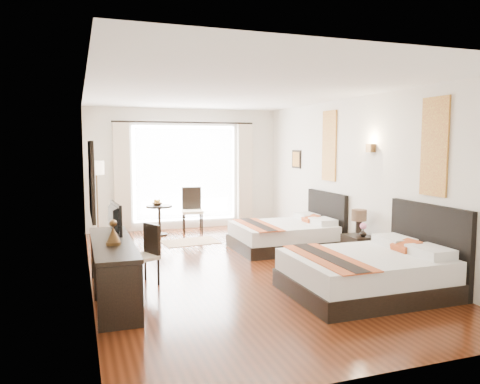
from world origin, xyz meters
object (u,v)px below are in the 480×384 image
object	(u,v)px
vase	(363,231)
side_table	(159,220)
nightstand	(358,249)
television	(110,218)
fruit_bowl	(157,204)
desk_chair	(143,267)
table_lamp	(359,217)
console_desk	(113,270)
bed_far	(287,234)
bed_near	(371,271)
window_chair	(192,218)
floor_lamp	(96,173)

from	to	relation	value
vase	side_table	xyz separation A→B (m)	(-2.74, 3.62, -0.23)
nightstand	television	world-z (taller)	television
fruit_bowl	desk_chair	bearing A→B (deg)	-102.49
nightstand	table_lamp	xyz separation A→B (m)	(0.04, 0.06, 0.53)
nightstand	console_desk	bearing A→B (deg)	-172.77
bed_far	console_desk	bearing A→B (deg)	-150.24
table_lamp	television	xyz separation A→B (m)	(-4.01, -0.02, 0.20)
bed_near	nightstand	size ratio (longest dim) A/B	4.19
fruit_bowl	window_chair	world-z (taller)	window_chair
desk_chair	side_table	world-z (taller)	desk_chair
vase	television	size ratio (longest dim) A/B	0.16
nightstand	vase	world-z (taller)	vase
vase	floor_lamp	size ratio (longest dim) A/B	0.07
television	desk_chair	size ratio (longest dim) A/B	0.86
television	side_table	distance (m)	3.74
table_lamp	window_chair	xyz separation A→B (m)	(-1.99, 3.61, -0.47)
desk_chair	fruit_bowl	world-z (taller)	desk_chair
bed_near	side_table	distance (m)	5.31
vase	side_table	bearing A→B (deg)	127.19
desk_chair	window_chair	xyz separation A→B (m)	(1.60, 3.69, 0.04)
vase	console_desk	xyz separation A→B (m)	(-4.01, -0.41, -0.18)
console_desk	bed_far	bearing A→B (deg)	29.76
bed_far	table_lamp	bearing A→B (deg)	-63.11
floor_lamp	side_table	world-z (taller)	floor_lamp
television	side_table	xyz separation A→B (m)	(1.25, 3.47, -0.64)
bed_far	table_lamp	xyz separation A→B (m)	(0.68, -1.35, 0.49)
bed_far	desk_chair	xyz separation A→B (m)	(-2.91, -1.43, -0.02)
console_desk	window_chair	size ratio (longest dim) A/B	2.19
bed_near	vase	world-z (taller)	bed_near
bed_near	nightstand	xyz separation A→B (m)	(0.73, 1.41, -0.06)
television	fruit_bowl	xyz separation A→B (m)	(1.21, 3.50, -0.28)
floor_lamp	television	bearing A→B (deg)	-89.54
fruit_bowl	window_chair	xyz separation A→B (m)	(0.81, 0.12, -0.38)
table_lamp	fruit_bowl	distance (m)	4.48
console_desk	window_chair	bearing A→B (deg)	63.95
bed_far	nightstand	distance (m)	1.55
bed_near	side_table	xyz separation A→B (m)	(-2.00, 4.93, 0.03)
nightstand	side_table	xyz separation A→B (m)	(-2.73, 3.52, 0.09)
bed_near	table_lamp	world-z (taller)	bed_near
table_lamp	side_table	world-z (taller)	table_lamp
bed_near	desk_chair	distance (m)	3.15
nightstand	fruit_bowl	bearing A→B (deg)	127.94
console_desk	television	size ratio (longest dim) A/B	2.98
console_desk	floor_lamp	bearing A→B (deg)	90.13
vase	television	bearing A→B (deg)	177.94
floor_lamp	fruit_bowl	distance (m)	1.43
side_table	television	bearing A→B (deg)	-109.77
console_desk	fruit_bowl	world-z (taller)	console_desk
bed_far	television	distance (m)	3.66
bed_near	television	bearing A→B (deg)	155.87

